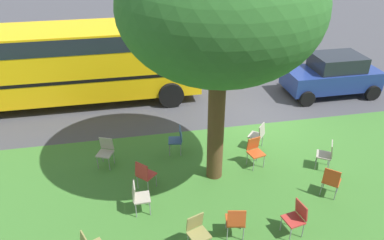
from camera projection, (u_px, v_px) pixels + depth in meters
ground at (257, 121)px, 12.86m from camera, size 80.00×80.00×0.00m
grass_verge at (296, 177)px, 10.13m from camera, size 48.00×6.00×0.01m
street_tree at (220, 8)px, 7.92m from camera, size 4.64×4.64×6.36m
chair_0 at (255, 150)px, 10.37m from camera, size 0.51×0.51×0.88m
chair_1 at (327, 153)px, 10.23m from camera, size 0.57×0.57×0.88m
chair_2 at (144, 174)px, 9.42m from camera, size 0.59×0.59×0.88m
chair_3 at (177, 138)px, 10.92m from camera, size 0.48×0.48×0.88m
chair_4 at (331, 180)px, 9.20m from camera, size 0.59×0.59×0.88m
chair_5 at (236, 220)px, 7.97m from camera, size 0.49×0.49×0.88m
chair_6 at (258, 134)px, 11.12m from camera, size 0.59×0.59×0.88m
chair_7 at (197, 230)px, 7.72m from camera, size 0.53×0.54×0.88m
chair_9 at (106, 150)px, 10.37m from camera, size 0.54×0.55×0.88m
chair_10 at (139, 196)px, 8.68m from camera, size 0.43×0.43×0.88m
chair_11 at (296, 216)px, 8.08m from camera, size 0.49×0.49×0.88m
parked_car at (332, 75)px, 14.47m from camera, size 3.70×1.92×1.65m
school_bus at (59, 59)px, 13.41m from camera, size 10.40×2.80×2.88m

